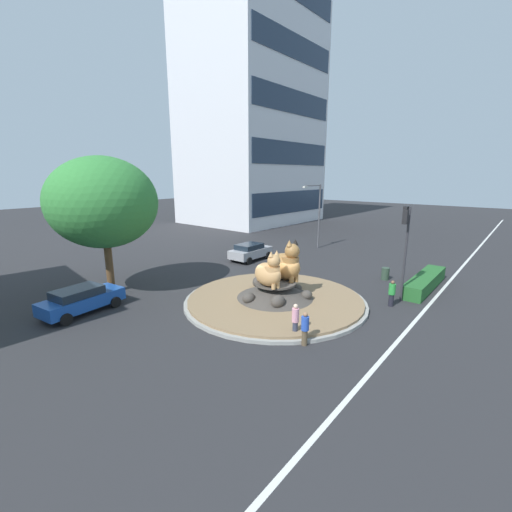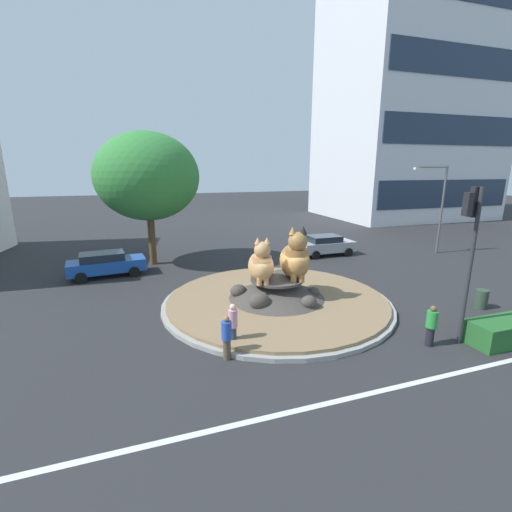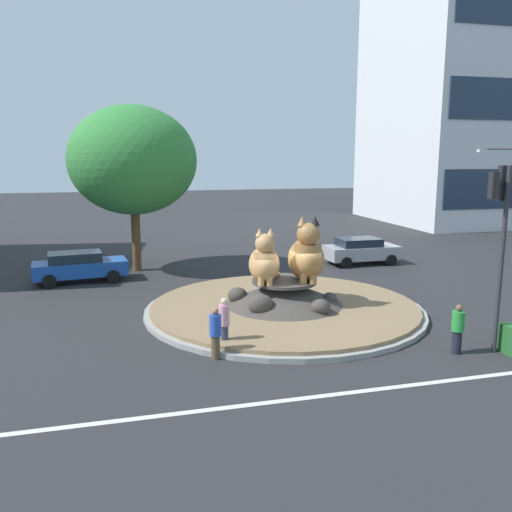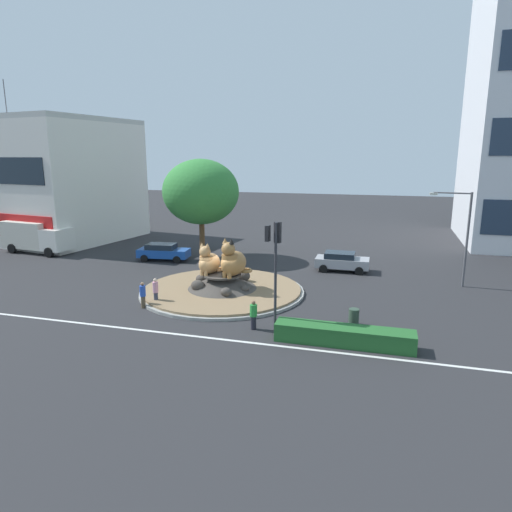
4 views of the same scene
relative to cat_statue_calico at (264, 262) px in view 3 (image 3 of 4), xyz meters
The scene contains 13 objects.
ground_plane 2.27m from the cat_statue_calico, 12.02° to the left, with size 160.00×160.00×0.00m, color #28282B.
lane_centreline 7.60m from the cat_statue_calico, 83.21° to the right, with size 112.00×0.20×0.01m, color silver.
roundabout_island 1.89m from the cat_statue_calico, 12.28° to the left, with size 10.97×10.97×1.30m.
cat_statue_calico is the anchor object (origin of this frame).
cat_statue_tabby 1.70m from the cat_statue_calico, ahead, with size 2.00×2.53×2.57m.
traffic_light_mast 8.38m from the cat_statue_calico, 43.93° to the right, with size 0.79×0.46×5.79m.
office_tower 41.60m from the cat_statue_calico, 41.19° to the left, with size 19.85×16.31×35.24m.
broadleaf_tree_behind_island 11.29m from the cat_statue_calico, 114.78° to the left, with size 6.68×6.68×8.73m.
pedestrian_blue_shirt 5.01m from the cat_statue_calico, 123.40° to the right, with size 0.36×0.36×1.61m.
pedestrian_pink_shirt 4.14m from the cat_statue_calico, 124.47° to the right, with size 0.34×0.34×1.67m.
pedestrian_green_shirt 7.35m from the cat_statue_calico, 49.72° to the right, with size 0.39×0.39×1.58m.
hatchback_near_shophouse 10.65m from the cat_statue_calico, 133.75° to the left, with size 4.59×2.37×1.49m.
parked_car_right 11.54m from the cat_statue_calico, 45.43° to the left, with size 4.17×2.14×1.51m.
Camera 3 is at (-6.22, -19.17, 6.01)m, focal length 36.88 mm.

